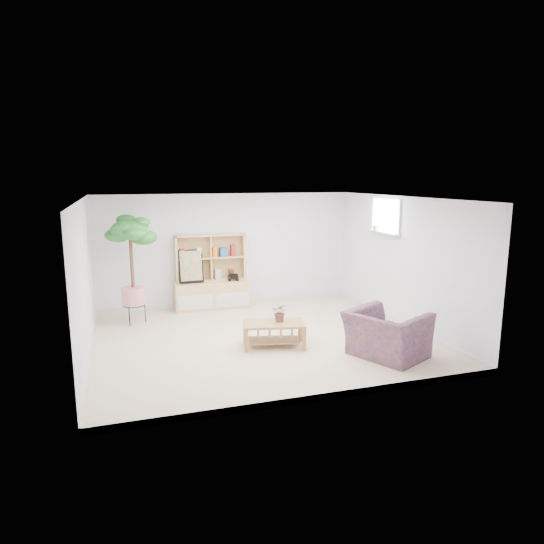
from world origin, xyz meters
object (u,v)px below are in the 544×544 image
object	(u,v)px
floor_tree	(132,270)
armchair	(387,331)
storage_unit	(211,272)
coffee_table	(274,334)

from	to	relation	value
floor_tree	armchair	size ratio (longest dim) A/B	1.86
storage_unit	floor_tree	bearing A→B (deg)	-158.43
storage_unit	coffee_table	bearing A→B (deg)	-79.03
coffee_table	floor_tree	distance (m)	3.05
armchair	coffee_table	bearing A→B (deg)	31.73
storage_unit	coffee_table	world-z (taller)	storage_unit
coffee_table	floor_tree	world-z (taller)	floor_tree
coffee_table	floor_tree	bearing A→B (deg)	149.14
floor_tree	armchair	world-z (taller)	floor_tree
floor_tree	armchair	distance (m)	4.76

